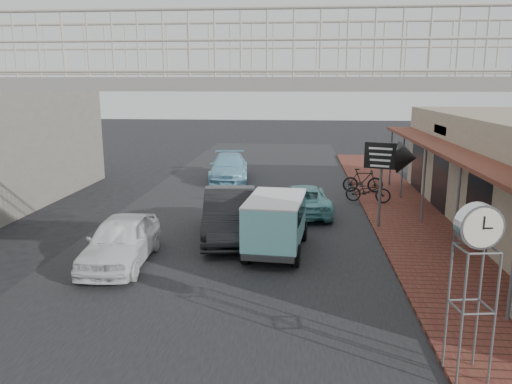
% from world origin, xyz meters
% --- Properties ---
extents(ground, '(120.00, 120.00, 0.00)m').
position_xyz_m(ground, '(0.00, 0.00, 0.00)').
color(ground, black).
rests_on(ground, ground).
extents(road_strip, '(10.00, 60.00, 0.01)m').
position_xyz_m(road_strip, '(0.00, 0.00, 0.01)').
color(road_strip, black).
rests_on(road_strip, ground).
extents(sidewalk, '(3.00, 40.00, 0.10)m').
position_xyz_m(sidewalk, '(6.50, 3.00, 0.05)').
color(sidewalk, brown).
rests_on(sidewalk, ground).
extents(footbridge, '(16.40, 2.40, 6.34)m').
position_xyz_m(footbridge, '(0.00, -4.00, 3.18)').
color(footbridge, gray).
rests_on(footbridge, ground).
extents(white_hatchback, '(1.85, 4.16, 1.39)m').
position_xyz_m(white_hatchback, '(-2.79, -0.09, 0.70)').
color(white_hatchback, white).
rests_on(white_hatchback, ground).
extents(dark_sedan, '(2.36, 5.12, 1.63)m').
position_xyz_m(dark_sedan, '(0.00, 2.74, 0.81)').
color(dark_sedan, black).
rests_on(dark_sedan, ground).
extents(angkot_curb, '(2.31, 4.39, 1.18)m').
position_xyz_m(angkot_curb, '(2.50, 6.18, 0.59)').
color(angkot_curb, '#71BFC4').
rests_on(angkot_curb, ground).
extents(angkot_far, '(2.50, 5.06, 1.41)m').
position_xyz_m(angkot_far, '(-1.50, 12.94, 0.71)').
color(angkot_far, '#80C2DE').
rests_on(angkot_far, ground).
extents(angkot_van, '(1.96, 3.77, 1.79)m').
position_xyz_m(angkot_van, '(1.63, 1.32, 1.13)').
color(angkot_van, black).
rests_on(angkot_van, ground).
extents(motorcycle_near, '(2.01, 1.01, 1.01)m').
position_xyz_m(motorcycle_near, '(5.30, 7.97, 0.60)').
color(motorcycle_near, black).
rests_on(motorcycle_near, sidewalk).
extents(motorcycle_far, '(1.90, 0.59, 1.13)m').
position_xyz_m(motorcycle_far, '(5.31, 10.02, 0.66)').
color(motorcycle_far, black).
rests_on(motorcycle_far, sidewalk).
extents(street_clock, '(0.79, 0.68, 3.11)m').
position_xyz_m(street_clock, '(5.30, -5.25, 2.68)').
color(street_clock, '#59595B').
rests_on(street_clock, sidewalk).
extents(arrow_sign, '(1.89, 1.27, 3.13)m').
position_xyz_m(arrow_sign, '(5.91, 3.91, 2.62)').
color(arrow_sign, '#59595B').
rests_on(arrow_sign, sidewalk).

